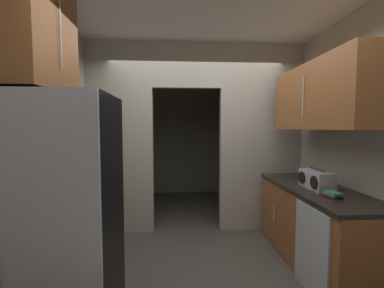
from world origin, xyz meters
TOP-DOWN VIEW (x-y plane):
  - ground at (0.00, 0.00)m, footprint 20.00×20.00m
  - kitchen_overhead_slab at (0.00, 0.38)m, footprint 3.58×6.50m
  - kitchen_partition at (0.04, 1.25)m, footprint 3.18×0.12m
  - adjoining_room_shell at (0.00, 2.86)m, footprint 3.18×2.33m
  - refrigerator at (-1.17, -0.46)m, footprint 0.72×0.77m
  - lower_cabinet_run at (1.26, 0.18)m, footprint 0.66×1.76m
  - dishwasher at (0.94, -0.31)m, footprint 0.02×0.56m
  - upper_cabinet_counterside at (1.26, 0.18)m, footprint 0.36×1.59m
  - upper_cabinet_fridgeside at (-1.41, -0.36)m, footprint 0.36×0.79m
  - boombox at (1.23, 0.13)m, footprint 0.21×0.42m
  - book_stack at (1.19, -0.22)m, footprint 0.13×0.16m

SIDE VIEW (x-z plane):
  - ground at x=0.00m, z-range 0.00..0.00m
  - dishwasher at x=0.94m, z-range 0.00..0.82m
  - lower_cabinet_run at x=1.26m, z-range 0.00..0.89m
  - refrigerator at x=-1.17m, z-range 0.00..1.81m
  - book_stack at x=1.19m, z-range 0.88..0.94m
  - boombox at x=1.23m, z-range 0.87..1.10m
  - adjoining_room_shell at x=0.00m, z-range 0.00..2.79m
  - kitchen_partition at x=0.04m, z-range 0.10..2.89m
  - upper_cabinet_counterside at x=1.26m, z-range 1.53..2.25m
  - upper_cabinet_fridgeside at x=-1.41m, z-range 1.84..2.77m
  - kitchen_overhead_slab at x=0.00m, z-range 2.79..2.85m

